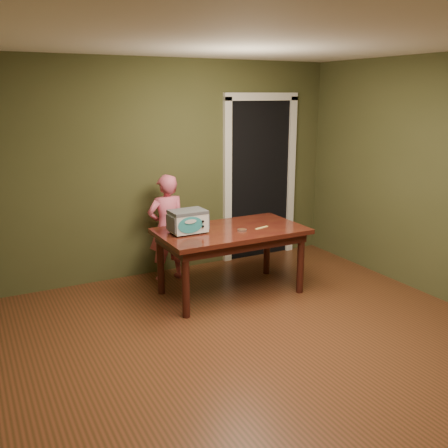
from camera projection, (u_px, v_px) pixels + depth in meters
name	position (u px, v px, depth m)	size (l,w,h in m)	color
floor	(281.00, 357.00, 4.28)	(5.00, 5.00, 0.00)	brown
room_shell	(287.00, 158.00, 3.85)	(4.52, 5.02, 2.61)	#454726
doorway	(248.00, 177.00, 6.98)	(1.10, 0.66, 2.25)	black
dining_table	(231.00, 238.00, 5.49)	(1.60, 0.90, 0.75)	#39100C
toy_oven	(188.00, 221.00, 5.28)	(0.40, 0.28, 0.25)	#4C4F54
baking_pan	(242.00, 230.00, 5.38)	(0.10, 0.10, 0.02)	silver
spatula	(262.00, 228.00, 5.50)	(0.18, 0.03, 0.01)	#F1D569
child	(167.00, 228.00, 5.93)	(0.47, 0.31, 1.28)	#DB5A76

